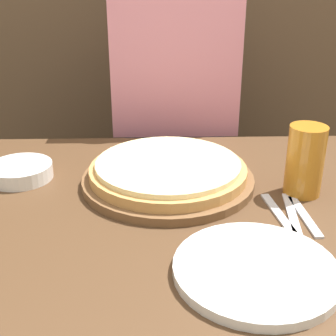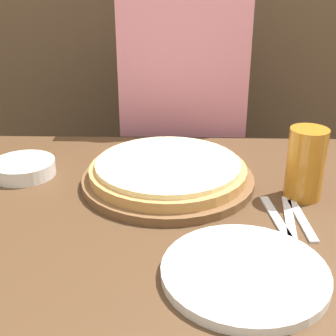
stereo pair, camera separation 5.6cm
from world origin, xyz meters
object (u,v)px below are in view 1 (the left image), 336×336
object	(u,v)px
fork	(280,216)
spoon	(305,216)
dinner_knife	(292,216)
beer_glass	(305,158)
side_bowl	(21,171)
diner_person	(174,148)
dinner_plate	(256,270)
pizza_on_board	(168,173)

from	to	relation	value
fork	spoon	xyz separation A→B (m)	(0.05, -0.00, 0.00)
fork	dinner_knife	bearing A→B (deg)	0.00
beer_glass	fork	xyz separation A→B (m)	(-0.07, -0.11, -0.08)
beer_glass	side_bowl	distance (m)	0.66
diner_person	side_bowl	bearing A→B (deg)	-132.06
diner_person	beer_glass	bearing A→B (deg)	-63.37
spoon	fork	bearing A→B (deg)	180.00
dinner_plate	diner_person	xyz separation A→B (m)	(-0.10, 0.82, -0.11)
beer_glass	dinner_knife	world-z (taller)	beer_glass
beer_glass	side_bowl	xyz separation A→B (m)	(-0.65, 0.10, -0.07)
beer_glass	dinner_plate	bearing A→B (deg)	-119.01
fork	dinner_plate	bearing A→B (deg)	-115.53
side_bowl	diner_person	world-z (taller)	diner_person
fork	diner_person	xyz separation A→B (m)	(-0.19, 0.64, -0.10)
side_bowl	beer_glass	bearing A→B (deg)	-8.47
beer_glass	diner_person	xyz separation A→B (m)	(-0.26, 0.53, -0.18)
side_bowl	dinner_knife	bearing A→B (deg)	-18.80
spoon	dinner_knife	bearing A→B (deg)	180.00
pizza_on_board	dinner_plate	bearing A→B (deg)	-68.81
pizza_on_board	diner_person	xyz separation A→B (m)	(0.04, 0.47, -0.12)
beer_glass	pizza_on_board	bearing A→B (deg)	169.15
pizza_on_board	side_bowl	xyz separation A→B (m)	(-0.35, 0.04, -0.01)
fork	pizza_on_board	bearing A→B (deg)	143.65
pizza_on_board	side_bowl	distance (m)	0.36
pizza_on_board	spoon	distance (m)	0.32
beer_glass	fork	bearing A→B (deg)	-124.48
pizza_on_board	diner_person	bearing A→B (deg)	85.73
beer_glass	spoon	bearing A→B (deg)	-102.67
fork	dinner_knife	world-z (taller)	same
dinner_knife	spoon	xyz separation A→B (m)	(0.03, -0.00, 0.00)
side_bowl	spoon	size ratio (longest dim) A/B	0.92
pizza_on_board	dinner_knife	xyz separation A→B (m)	(0.25, -0.17, -0.02)
dinner_plate	side_bowl	world-z (taller)	side_bowl
dinner_knife	beer_glass	bearing A→B (deg)	65.50
dinner_plate	dinner_knife	distance (m)	0.22
beer_glass	dinner_knife	distance (m)	0.15
dinner_knife	pizza_on_board	bearing A→B (deg)	146.48
side_bowl	dinner_knife	size ratio (longest dim) A/B	0.78
beer_glass	dinner_knife	bearing A→B (deg)	-114.50
spoon	diner_person	bearing A→B (deg)	110.69
dinner_plate	diner_person	bearing A→B (deg)	97.03
dinner_knife	diner_person	bearing A→B (deg)	108.69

